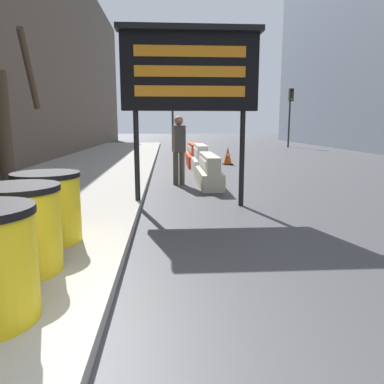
{
  "coord_description": "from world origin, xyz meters",
  "views": [
    {
      "loc": [
        0.51,
        -2.28,
        1.6
      ],
      "look_at": [
        1.03,
        5.39,
        0.2
      ],
      "focal_mm": 35.0,
      "sensor_mm": 36.0,
      "label": 1
    }
  ],
  "objects": [
    {
      "name": "jersey_barrier_cream",
      "position": [
        1.6,
        7.36,
        0.36
      ],
      "size": [
        0.54,
        2.17,
        0.82
      ],
      "color": "beige",
      "rests_on": "ground_plane"
    },
    {
      "name": "traffic_light_far_side",
      "position": [
        8.95,
        23.29,
        2.86
      ],
      "size": [
        0.28,
        0.45,
        3.95
      ],
      "color": "#2D2D30",
      "rests_on": "ground_plane"
    },
    {
      "name": "traffic_light_near_curb",
      "position": [
        0.87,
        19.5,
        2.76
      ],
      "size": [
        0.28,
        0.45,
        3.8
      ],
      "color": "#2D2D30",
      "rests_on": "ground_plane"
    },
    {
      "name": "jersey_barrier_orange_near",
      "position": [
        1.6,
        13.96,
        0.34
      ],
      "size": [
        0.5,
        1.7,
        0.78
      ],
      "color": "orange",
      "rests_on": "ground_plane"
    },
    {
      "name": "traffic_cone_near",
      "position": [
        2.94,
        12.51,
        0.34
      ],
      "size": [
        0.39,
        0.39,
        0.7
      ],
      "color": "black",
      "rests_on": "ground_plane"
    },
    {
      "name": "message_board",
      "position": [
        0.96,
        4.91,
        2.55
      ],
      "size": [
        2.66,
        0.36,
        3.35
      ],
      "color": "black",
      "rests_on": "ground_plane"
    },
    {
      "name": "jersey_barrier_red_striped",
      "position": [
        1.6,
        11.98,
        0.38
      ],
      "size": [
        0.63,
        1.84,
        0.86
      ],
      "color": "red",
      "rests_on": "ground_plane"
    },
    {
      "name": "barrel_drum_back",
      "position": [
        -0.98,
        2.38,
        0.58
      ],
      "size": [
        0.82,
        0.82,
        0.88
      ],
      "color": "yellow",
      "rests_on": "sidewalk_left"
    },
    {
      "name": "jersey_barrier_white",
      "position": [
        1.6,
        9.84,
        0.41
      ],
      "size": [
        0.51,
        1.77,
        0.94
      ],
      "color": "silver",
      "rests_on": "ground_plane"
    },
    {
      "name": "barrel_drum_middle",
      "position": [
        -0.95,
        1.41,
        0.58
      ],
      "size": [
        0.82,
        0.82,
        0.88
      ],
      "color": "yellow",
      "rests_on": "sidewalk_left"
    },
    {
      "name": "traffic_cone_mid",
      "position": [
        1.77,
        14.67,
        0.36
      ],
      "size": [
        0.41,
        0.41,
        0.74
      ],
      "color": "black",
      "rests_on": "ground_plane"
    },
    {
      "name": "ground_plane",
      "position": [
        0.0,
        0.0,
        0.0
      ],
      "size": [
        120.0,
        120.0,
        0.0
      ],
      "primitive_type": "plane",
      "color": "#3F3F42"
    },
    {
      "name": "pedestrian_worker",
      "position": [
        0.83,
        7.6,
        1.07
      ],
      "size": [
        0.34,
        0.51,
        1.8
      ],
      "rotation": [
        0.0,
        0.0,
        1.7
      ],
      "color": "#514C42",
      "rests_on": "ground_plane"
    }
  ]
}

